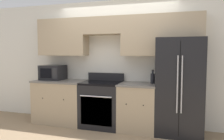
{
  "coord_description": "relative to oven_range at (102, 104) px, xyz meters",
  "views": [
    {
      "loc": [
        1.27,
        -3.81,
        1.51
      ],
      "look_at": [
        0.0,
        0.31,
        1.16
      ],
      "focal_mm": 35.0,
      "sensor_mm": 36.0,
      "label": 1
    }
  ],
  "objects": [
    {
      "name": "oven_range",
      "position": [
        0.0,
        0.0,
        0.0
      ],
      "size": [
        0.8,
        0.65,
        1.07
      ],
      "color": "black",
      "rests_on": "ground_plane"
    },
    {
      "name": "lower_cabinets_left",
      "position": [
        -0.94,
        -0.0,
        -0.0
      ],
      "size": [
        1.1,
        0.64,
        0.91
      ],
      "color": "tan",
      "rests_on": "ground_plane"
    },
    {
      "name": "refrigerator",
      "position": [
        1.51,
        0.06,
        0.42
      ],
      "size": [
        0.83,
        0.78,
        1.77
      ],
      "color": "black",
      "rests_on": "ground_plane"
    },
    {
      "name": "wall_back",
      "position": [
        0.24,
        0.28,
        1.05
      ],
      "size": [
        8.0,
        0.39,
        2.6
      ],
      "color": "silver",
      "rests_on": "ground_plane"
    },
    {
      "name": "bottle",
      "position": [
        1.01,
        0.09,
        0.56
      ],
      "size": [
        0.08,
        0.08,
        0.27
      ],
      "color": "black",
      "rests_on": "lower_cabinets_right"
    },
    {
      "name": "ground_plane",
      "position": [
        0.22,
        -0.31,
        -0.46
      ],
      "size": [
        12.0,
        12.0,
        0.0
      ],
      "primitive_type": "plane",
      "color": "#937A5B"
    },
    {
      "name": "microwave",
      "position": [
        -1.16,
        0.06,
        0.61
      ],
      "size": [
        0.49,
        0.42,
        0.32
      ],
      "color": "black",
      "rests_on": "lower_cabinets_left"
    },
    {
      "name": "lower_cabinets_right",
      "position": [
        0.75,
        -0.0,
        -0.0
      ],
      "size": [
        0.72,
        0.64,
        0.91
      ],
      "color": "tan",
      "rests_on": "ground_plane"
    }
  ]
}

